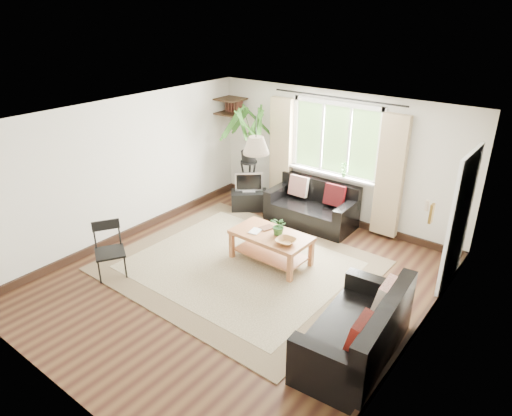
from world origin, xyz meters
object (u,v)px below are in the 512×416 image
Objects in this scene: sofa_right at (355,327)px; palm_stand at (249,158)px; folding_chair at (110,253)px; sofa_back at (311,205)px; coffee_table at (271,248)px; tv_stand at (249,200)px.

palm_stand is (-3.66, 2.67, 0.60)m from sofa_right.
folding_chair reaches higher than sofa_right.
palm_stand reaches higher than sofa_right.
sofa_right is at bearing -51.57° from sofa_back.
tv_stand is at bearing 137.95° from coffee_table.
palm_stand is at bearing 136.92° from coffee_table.
coffee_table is 2.41m from folding_chair.
palm_stand reaches higher than folding_chair.
folding_chair is at bearing -82.74° from sofa_right.
sofa_back is 3.65m from folding_chair.
tv_stand is 0.84m from palm_stand.
coffee_table is at bearing -82.90° from tv_stand.
tv_stand is 0.35× the size of palm_stand.
sofa_right is 2.27m from coffee_table.
folding_chair is (0.11, -3.40, -0.56)m from palm_stand.
sofa_back is at bearing -144.76° from sofa_right.
palm_stand is at bearing 86.82° from tv_stand.
tv_stand is at bearing -52.33° from palm_stand.
sofa_back is 3.45m from sofa_right.
coffee_table is (-1.98, 1.10, -0.14)m from sofa_right.
coffee_table is 2.07m from tv_stand.
coffee_table is 1.77× the size of tv_stand.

